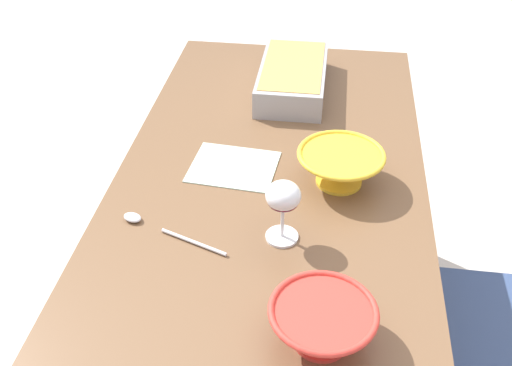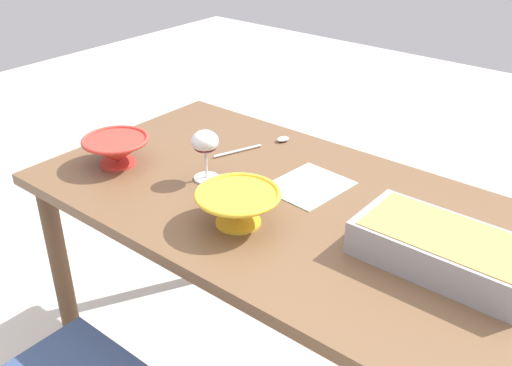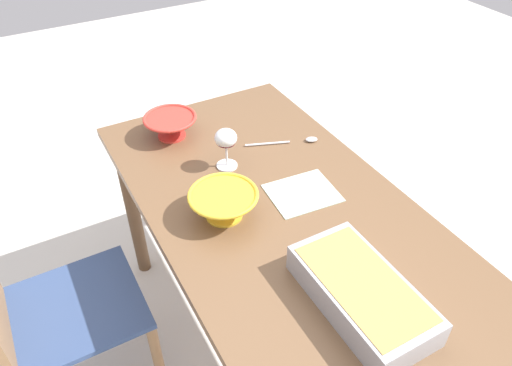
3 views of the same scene
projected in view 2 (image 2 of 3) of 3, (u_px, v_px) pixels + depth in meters
dining_table at (294, 233)px, 1.58m from camera, size 1.46×0.77×0.77m
wine_glass at (205, 145)px, 1.60m from camera, size 0.08×0.08×0.15m
casserole_dish at (444, 247)px, 1.27m from camera, size 0.39×0.20×0.08m
mixing_bowl at (238, 206)px, 1.42m from camera, size 0.21×0.21×0.09m
small_bowl at (117, 149)px, 1.71m from camera, size 0.20×0.20×0.09m
serving_spoon at (267, 143)px, 1.85m from camera, size 0.11×0.26×0.01m
napkin at (309, 186)px, 1.61m from camera, size 0.20×0.23×0.00m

